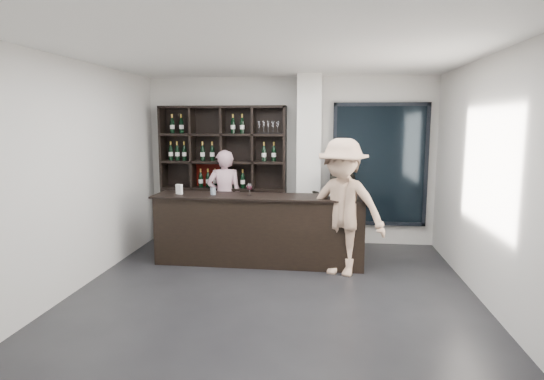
# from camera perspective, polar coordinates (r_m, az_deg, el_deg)

# --- Properties ---
(floor) EXTENTS (5.00, 5.50, 0.01)m
(floor) POSITION_cam_1_polar(r_m,az_deg,el_deg) (5.66, -0.03, -13.59)
(floor) COLOR black
(floor) RESTS_ON ground
(wine_shelf) EXTENTS (2.20, 0.35, 2.40)m
(wine_shelf) POSITION_cam_1_polar(r_m,az_deg,el_deg) (8.02, -6.11, 1.86)
(wine_shelf) COLOR black
(wine_shelf) RESTS_ON floor
(structural_column) EXTENTS (0.40, 0.40, 2.90)m
(structural_column) POSITION_cam_1_polar(r_m,az_deg,el_deg) (7.71, 4.67, 3.49)
(structural_column) COLOR silver
(structural_column) RESTS_ON floor
(glass_panel) EXTENTS (1.60, 0.08, 2.10)m
(glass_panel) POSITION_cam_1_polar(r_m,az_deg,el_deg) (7.98, 13.37, 3.10)
(glass_panel) COLOR black
(glass_panel) RESTS_ON floor
(tasting_counter) EXTENTS (3.17, 0.66, 1.04)m
(tasting_counter) POSITION_cam_1_polar(r_m,az_deg,el_deg) (6.85, -1.62, -4.99)
(tasting_counter) COLOR black
(tasting_counter) RESTS_ON floor
(taster_pink) EXTENTS (0.68, 0.54, 1.65)m
(taster_pink) POSITION_cam_1_polar(r_m,az_deg,el_deg) (7.90, -5.98, -0.97)
(taster_pink) COLOR #D2A2B1
(taster_pink) RESTS_ON floor
(taster_black) EXTENTS (1.02, 0.91, 1.76)m
(taster_black) POSITION_cam_1_polar(r_m,az_deg,el_deg) (7.52, 8.01, -1.09)
(taster_black) COLOR black
(taster_black) RESTS_ON floor
(customer) EXTENTS (1.40, 1.08, 1.91)m
(customer) POSITION_cam_1_polar(r_m,az_deg,el_deg) (6.37, 8.76, -2.16)
(customer) COLOR tan
(customer) RESTS_ON floor
(wine_glass) EXTENTS (0.10, 0.10, 0.21)m
(wine_glass) POSITION_cam_1_polar(r_m,az_deg,el_deg) (6.73, -2.84, 0.16)
(wine_glass) COLOR white
(wine_glass) RESTS_ON tasting_counter
(spit_cup) EXTENTS (0.08, 0.08, 0.11)m
(spit_cup) POSITION_cam_1_polar(r_m,az_deg,el_deg) (6.87, -7.40, -0.15)
(spit_cup) COLOR silver
(spit_cup) RESTS_ON tasting_counter
(napkin_stack) EXTENTS (0.12, 0.12, 0.02)m
(napkin_stack) POSITION_cam_1_polar(r_m,az_deg,el_deg) (6.79, 7.11, -0.61)
(napkin_stack) COLOR white
(napkin_stack) RESTS_ON tasting_counter
(card_stand) EXTENTS (0.11, 0.09, 0.15)m
(card_stand) POSITION_cam_1_polar(r_m,az_deg,el_deg) (7.01, -11.57, 0.10)
(card_stand) COLOR white
(card_stand) RESTS_ON tasting_counter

